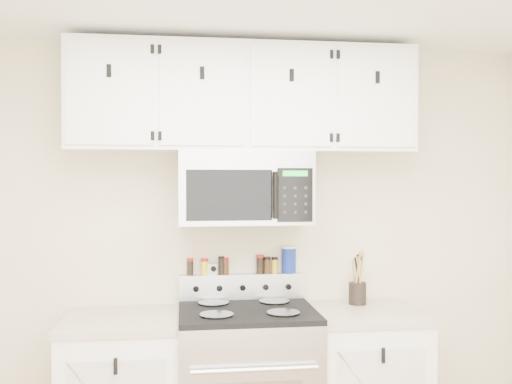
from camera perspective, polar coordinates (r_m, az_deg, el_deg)
back_wall at (r=3.53m, az=-1.49°, el=-5.70°), size 3.50×0.01×2.50m
microwave at (r=3.32m, az=-1.15°, el=0.44°), size 0.76×0.44×0.42m
upper_cabinets at (r=3.38m, az=-1.21°, el=9.31°), size 2.00×0.35×0.62m
utensil_crock at (r=3.56m, az=10.11°, el=-9.76°), size 0.11×0.11×0.31m
kitchen_timer at (r=3.50m, az=-4.28°, el=-7.68°), size 0.07×0.07×0.07m
salt_canister at (r=3.55m, az=3.29°, el=-6.77°), size 0.09×0.09×0.16m
spice_jar_0 at (r=3.49m, az=-6.61°, el=-7.41°), size 0.04×0.04×0.10m
spice_jar_1 at (r=3.49m, az=-5.16°, el=-7.44°), size 0.04×0.04×0.10m
spice_jar_2 at (r=3.50m, az=-3.49°, el=-7.32°), size 0.04×0.04×0.11m
spice_jar_3 at (r=3.50m, az=-3.05°, el=-7.40°), size 0.04×0.04×0.10m
spice_jar_4 at (r=3.52m, az=0.40°, el=-7.22°), size 0.05×0.05×0.12m
spice_jar_5 at (r=3.53m, az=1.11°, el=-7.32°), size 0.04×0.04×0.10m
spice_jar_6 at (r=3.54m, az=1.89°, el=-7.31°), size 0.04×0.04×0.10m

